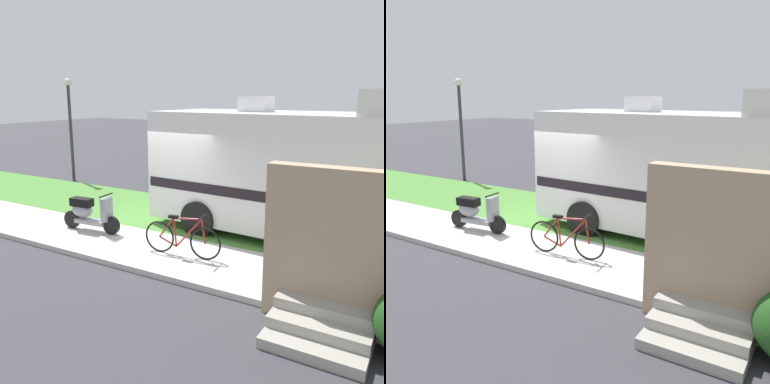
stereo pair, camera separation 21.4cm
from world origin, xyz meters
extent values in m
plane|color=#38383D|center=(0.00, 0.00, 0.00)|extent=(80.00, 80.00, 0.00)
cube|color=beige|center=(0.00, -1.20, 0.06)|extent=(24.00, 2.00, 0.12)
cube|color=#4C8438|center=(0.00, 1.50, 0.04)|extent=(24.00, 3.40, 0.08)
cube|color=silver|center=(2.79, 1.38, 1.64)|extent=(6.89, 2.93, 2.69)
cube|color=black|center=(2.79, 1.38, 1.24)|extent=(6.76, 2.94, 0.24)
cube|color=silver|center=(1.78, 1.45, 3.17)|extent=(0.74, 0.64, 0.36)
cylinder|color=black|center=(4.80, 0.05, 0.45)|extent=(0.92, 0.34, 0.90)
cylinder|color=black|center=(1.02, 2.70, 0.45)|extent=(0.92, 0.34, 0.90)
cylinder|color=black|center=(0.86, 0.30, 0.45)|extent=(0.92, 0.34, 0.90)
cylinder|color=black|center=(-0.85, -0.91, 0.34)|extent=(0.45, 0.14, 0.44)
cylinder|color=black|center=(-2.04, -1.02, 0.34)|extent=(0.45, 0.14, 0.44)
cube|color=gray|center=(-1.45, -0.96, 0.36)|extent=(0.86, 0.36, 0.10)
cube|color=black|center=(-1.71, -0.99, 0.82)|extent=(0.58, 0.31, 0.20)
ellipsoid|color=gray|center=(-1.71, -0.99, 0.62)|extent=(0.63, 0.35, 0.36)
cube|color=gray|center=(-0.97, -0.92, 0.72)|extent=(0.17, 0.33, 0.56)
cylinder|color=black|center=(-0.97, -0.92, 1.07)|extent=(0.08, 0.50, 0.04)
sphere|color=white|center=(-0.97, -0.92, 0.90)|extent=(0.12, 0.12, 0.12)
torus|color=black|center=(1.84, -1.15, 0.46)|extent=(0.68, 0.11, 0.68)
torus|color=black|center=(0.80, -1.26, 0.46)|extent=(0.68, 0.11, 0.68)
cylinder|color=maroon|center=(1.48, -1.19, 0.63)|extent=(0.59, 0.10, 0.68)
cylinder|color=maroon|center=(1.17, -1.22, 0.61)|extent=(0.10, 0.05, 0.61)
cylinder|color=maroon|center=(1.45, -1.19, 0.94)|extent=(0.63, 0.10, 0.09)
cylinder|color=maroon|center=(1.00, -1.24, 0.38)|extent=(0.41, 0.08, 0.19)
cylinder|color=maroon|center=(0.97, -1.24, 0.69)|extent=(0.37, 0.07, 0.47)
cylinder|color=maroon|center=(1.80, -1.16, 0.71)|extent=(0.12, 0.05, 0.51)
cube|color=black|center=(1.14, -1.23, 0.94)|extent=(0.21, 0.12, 0.06)
cylinder|color=black|center=(1.76, -1.16, 1.00)|extent=(0.08, 0.52, 0.03)
cube|color=maroon|center=(2.95, 5.72, 1.06)|extent=(2.46, 2.19, 1.55)
cube|color=black|center=(2.95, 5.72, 1.53)|extent=(2.35, 2.20, 0.44)
cube|color=maroon|center=(0.37, 5.55, 0.67)|extent=(2.98, 2.22, 0.78)
cylinder|color=black|center=(3.07, 6.71, 0.38)|extent=(0.77, 0.29, 0.76)
cylinder|color=black|center=(3.20, 4.76, 0.38)|extent=(0.77, 0.29, 0.76)
cylinder|color=black|center=(-0.04, 6.50, 0.38)|extent=(0.77, 0.29, 0.76)
cylinder|color=black|center=(0.09, 4.55, 0.38)|extent=(0.77, 0.29, 0.76)
cube|color=#9E998E|center=(4.51, -2.80, 0.08)|extent=(1.40, 0.96, 0.16)
cube|color=#9E998E|center=(4.51, -2.64, 0.24)|extent=(1.40, 0.64, 0.16)
cube|color=#9E998E|center=(4.51, -2.48, 0.40)|extent=(1.40, 0.32, 0.16)
cube|color=tan|center=(4.51, -2.17, 1.20)|extent=(2.00, 0.30, 2.40)
cylinder|color=#B2B2B7|center=(4.33, -1.65, 0.23)|extent=(0.07, 0.07, 0.23)
cylinder|color=#B2B2B7|center=(4.33, -1.65, 0.37)|extent=(0.03, 0.03, 0.05)
cylinder|color=black|center=(4.33, -1.65, 0.40)|extent=(0.03, 0.03, 0.02)
cylinder|color=#333338|center=(-6.82, 3.60, 1.88)|extent=(0.12, 0.12, 3.75)
sphere|color=silver|center=(-6.82, 3.60, 3.87)|extent=(0.28, 0.28, 0.28)
camera|label=1|loc=(5.63, -8.06, 3.37)|focal=38.81mm
camera|label=2|loc=(5.82, -7.94, 3.37)|focal=38.81mm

